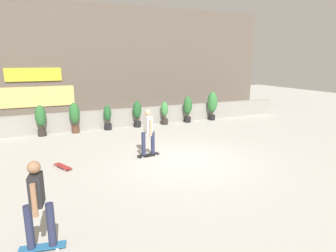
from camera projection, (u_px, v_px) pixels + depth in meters
The scene contains 13 objects.
ground_plane at pixel (186, 161), 9.83m from camera, with size 48.00×48.00×0.00m, color #B2AFA8.
planter_wall at pixel (134, 117), 15.09m from camera, with size 18.00×0.40×0.90m, color gray.
building_backdrop at pixel (114, 62), 18.04m from camera, with size 20.00×2.08×6.50m.
potted_plant_0 at pixel (41, 118), 12.87m from camera, with size 0.47×0.47×1.41m.
potted_plant_1 at pixel (75, 116), 13.43m from camera, with size 0.48×0.48×1.44m.
potted_plant_2 at pixel (108, 117), 14.07m from camera, with size 0.37×0.37×1.21m.
potted_plant_3 at pixel (137, 113), 14.64m from camera, with size 0.43×0.43×1.34m.
potted_plant_4 at pixel (165, 112), 15.25m from camera, with size 0.38×0.38×1.23m.
potted_plant_5 at pixel (188, 108), 15.76m from camera, with size 0.48×0.48×1.43m.
potted_plant_6 at pixel (212, 104), 16.34m from camera, with size 0.57×0.57×1.62m.
skater_by_wall_left at pixel (38, 202), 4.99m from camera, with size 0.82×0.55×1.70m.
skater_far_right at pixel (148, 131), 10.06m from camera, with size 0.81×0.56×1.70m.
skateboard_near_camera at pixel (63, 166), 9.12m from camera, with size 0.52×0.81×0.08m.
Camera 1 is at (-4.28, -8.30, 3.34)m, focal length 30.78 mm.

